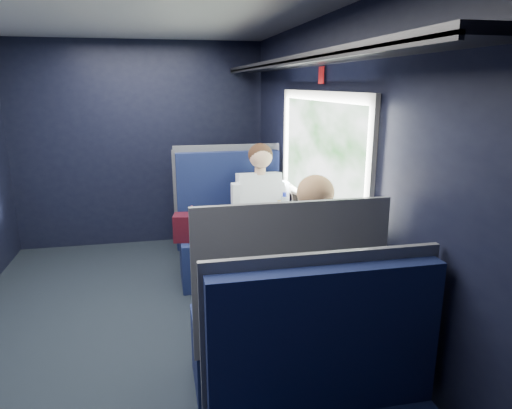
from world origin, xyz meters
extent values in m
cube|color=black|center=(0.00, 0.00, -0.01)|extent=(2.80, 4.20, 0.01)
cube|color=black|center=(1.45, 0.00, 1.15)|extent=(0.10, 4.20, 2.30)
cube|color=black|center=(0.00, 2.15, 1.15)|extent=(2.80, 0.10, 2.30)
cube|color=black|center=(0.00, -2.15, 1.15)|extent=(2.80, 0.10, 2.30)
cube|color=beige|center=(1.38, 0.00, 1.74)|extent=(0.03, 1.84, 0.07)
cube|color=beige|center=(1.38, 0.00, 0.90)|extent=(0.03, 1.84, 0.07)
cube|color=beige|center=(1.38, -0.89, 1.32)|extent=(0.03, 0.07, 0.78)
cube|color=beige|center=(1.38, 0.89, 1.32)|extent=(0.03, 0.07, 0.78)
cube|color=black|center=(1.22, 0.00, 1.98)|extent=(0.36, 4.10, 0.04)
cube|color=black|center=(1.05, 0.00, 1.96)|extent=(0.02, 4.10, 0.03)
cube|color=red|center=(1.38, 0.00, 1.89)|extent=(0.01, 0.10, 0.12)
cylinder|color=#54565E|center=(0.88, 0.00, 0.35)|extent=(0.08, 0.08, 0.70)
cube|color=silver|center=(1.06, 0.00, 0.72)|extent=(0.62, 1.00, 0.04)
cube|color=#0C1338|center=(0.85, 0.78, 0.23)|extent=(1.00, 0.50, 0.45)
cube|color=#0C1338|center=(0.85, 1.08, 0.82)|extent=(1.00, 0.10, 0.75)
cube|color=#54565E|center=(0.85, 1.14, 0.85)|extent=(1.04, 0.03, 0.82)
cube|color=#54565E|center=(0.85, 0.73, 0.55)|extent=(0.06, 0.40, 0.20)
cube|color=#3F0D18|center=(0.47, 0.73, 0.57)|extent=(0.37, 0.24, 0.24)
cylinder|color=#3F0D18|center=(0.47, 0.73, 0.74)|extent=(0.05, 0.14, 0.03)
cylinder|color=silver|center=(0.80, 0.74, 0.57)|extent=(0.08, 0.08, 0.23)
cylinder|color=#1828B6|center=(0.80, 0.74, 0.71)|extent=(0.05, 0.05, 0.05)
cube|color=#0C1338|center=(0.85, -0.78, 0.23)|extent=(1.00, 0.50, 0.45)
cube|color=#0C1338|center=(0.85, -1.08, 0.82)|extent=(1.00, 0.10, 0.75)
cube|color=#54565E|center=(0.85, -1.14, 0.85)|extent=(1.04, 0.03, 0.82)
cube|color=#54565E|center=(0.85, -0.73, 0.55)|extent=(0.06, 0.40, 0.20)
cube|color=#0C1338|center=(0.85, 1.88, 0.23)|extent=(1.00, 0.40, 0.45)
cube|color=#0C1338|center=(0.85, 1.64, 0.78)|extent=(1.00, 0.10, 0.66)
cube|color=#54565E|center=(0.85, 1.59, 0.80)|extent=(1.04, 0.03, 0.72)
cube|color=#0C1338|center=(0.85, -1.64, 0.78)|extent=(1.00, 0.10, 0.66)
cube|color=#54565E|center=(0.85, -1.59, 0.80)|extent=(1.04, 0.03, 0.72)
cube|color=black|center=(1.10, 0.64, 0.53)|extent=(0.36, 0.44, 0.16)
cube|color=black|center=(1.10, 0.44, 0.23)|extent=(0.32, 0.12, 0.45)
cube|color=white|center=(1.10, 0.80, 0.78)|extent=(0.40, 0.29, 0.53)
cylinder|color=#D8A88C|center=(1.10, 0.76, 1.06)|extent=(0.10, 0.10, 0.06)
sphere|color=#D8A88C|center=(1.10, 0.74, 1.20)|extent=(0.21, 0.21, 0.21)
sphere|color=#382114|center=(1.10, 0.76, 1.21)|extent=(0.22, 0.22, 0.22)
cube|color=white|center=(0.88, 0.76, 0.78)|extent=(0.09, 0.12, 0.34)
cube|color=white|center=(1.32, 0.76, 0.78)|extent=(0.09, 0.12, 0.34)
cube|color=black|center=(1.10, -0.64, 0.53)|extent=(0.36, 0.44, 0.16)
cube|color=black|center=(1.10, -0.44, 0.23)|extent=(0.32, 0.12, 0.45)
cube|color=black|center=(1.10, -0.80, 0.78)|extent=(0.40, 0.29, 0.53)
cylinder|color=#D8A88C|center=(1.10, -0.76, 1.06)|extent=(0.10, 0.10, 0.06)
sphere|color=#D8A88C|center=(1.10, -0.74, 1.20)|extent=(0.21, 0.21, 0.21)
sphere|color=tan|center=(1.10, -0.76, 1.21)|extent=(0.22, 0.22, 0.22)
cube|color=black|center=(0.88, -0.76, 0.78)|extent=(0.09, 0.12, 0.34)
cube|color=black|center=(1.32, -0.76, 0.78)|extent=(0.09, 0.12, 0.34)
cube|color=tan|center=(1.10, -0.86, 0.90)|extent=(0.26, 0.07, 0.36)
cube|color=white|center=(1.04, -0.08, 0.74)|extent=(0.54, 0.75, 0.01)
cube|color=silver|center=(1.19, 0.06, 0.75)|extent=(0.34, 0.39, 0.02)
cube|color=silver|center=(1.31, 0.06, 0.88)|extent=(0.11, 0.33, 0.23)
cube|color=black|center=(1.30, 0.06, 0.88)|extent=(0.09, 0.28, 0.19)
cylinder|color=silver|center=(1.22, 0.34, 0.83)|extent=(0.06, 0.06, 0.17)
cylinder|color=#1828B6|center=(1.22, 0.34, 0.93)|extent=(0.03, 0.03, 0.04)
cylinder|color=white|center=(1.20, 0.35, 0.79)|extent=(0.08, 0.08, 0.10)
camera|label=1|loc=(0.21, -3.25, 1.83)|focal=32.00mm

